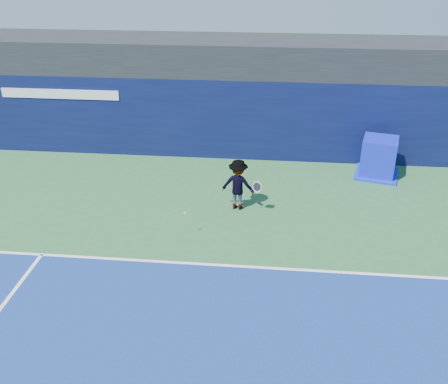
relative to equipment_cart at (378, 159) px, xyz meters
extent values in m
plane|color=#2B6133|center=(-4.67, -9.05, -0.63)|extent=(80.00, 80.00, 0.00)
cube|color=white|center=(-4.67, -6.05, -0.62)|extent=(24.00, 0.10, 0.01)
cube|color=black|center=(-4.67, 2.45, 2.97)|extent=(36.00, 3.00, 1.20)
cube|color=#0A1038|center=(-4.67, 1.45, 0.87)|extent=(36.00, 1.00, 3.00)
cube|color=white|center=(-11.67, 0.94, 1.72)|extent=(4.50, 0.04, 0.35)
cube|color=#0D17C0|center=(0.00, 0.00, 0.06)|extent=(1.39, 1.39, 1.38)
cube|color=#0E25C4|center=(0.00, 0.00, -0.58)|extent=(1.73, 1.73, 0.09)
imported|color=white|center=(-4.70, -2.91, 0.18)|extent=(1.12, 0.77, 1.61)
cylinder|color=black|center=(-4.25, -3.16, 0.02)|extent=(0.08, 0.14, 0.25)
torus|color=silver|center=(-4.11, -3.21, 0.27)|extent=(0.30, 0.17, 0.29)
cylinder|color=black|center=(-4.11, -3.21, 0.27)|extent=(0.25, 0.13, 0.24)
sphere|color=#D1E119|center=(-6.03, -4.71, 0.11)|extent=(0.07, 0.07, 0.07)
camera|label=1|loc=(-3.75, -16.54, 6.79)|focal=40.00mm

